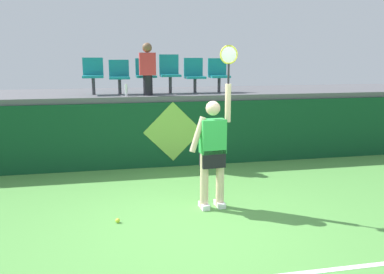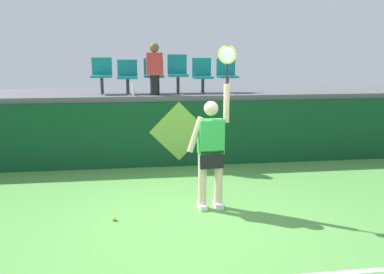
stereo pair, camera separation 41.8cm
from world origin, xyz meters
name	(u,v)px [view 2 (the right image)]	position (x,y,z in m)	size (l,w,h in m)	color
ground_plane	(187,225)	(0.00, 0.00, 0.00)	(40.00, 40.00, 0.00)	#519342
court_back_wall	(169,134)	(0.00, 3.16, 0.70)	(13.70, 0.20, 1.39)	#0F4223
spectator_platform	(165,94)	(0.00, 4.32, 1.45)	(13.70, 2.42, 0.12)	#56565B
tennis_player	(211,149)	(0.45, 0.61, 0.96)	(0.75, 0.29, 2.51)	white
tennis_ball	(114,219)	(-1.03, 0.31, 0.03)	(0.07, 0.07, 0.07)	#D1E533
water_bottle	(133,90)	(-0.73, 3.32, 1.64)	(0.06, 0.06, 0.25)	white
stadium_chair_0	(102,73)	(-1.41, 3.86, 1.96)	(0.44, 0.42, 0.79)	#38383D
stadium_chair_1	(127,75)	(-0.85, 3.86, 1.93)	(0.44, 0.42, 0.75)	#38383D
stadium_chair_2	(154,74)	(-0.27, 3.86, 1.95)	(0.44, 0.42, 0.78)	#38383D
stadium_chair_3	(178,72)	(0.27, 3.86, 1.99)	(0.44, 0.42, 0.86)	#38383D
stadium_chair_4	(202,74)	(0.84, 3.86, 1.94)	(0.44, 0.42, 0.78)	#38383D
stadium_chair_5	(227,74)	(1.41, 3.86, 1.94)	(0.44, 0.42, 0.78)	#38383D
spectator_0	(155,68)	(-0.27, 3.43, 2.09)	(0.34, 0.20, 1.10)	black
wall_signage_mount	(179,166)	(0.21, 3.06, 0.00)	(1.27, 0.01, 1.40)	#0F4223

